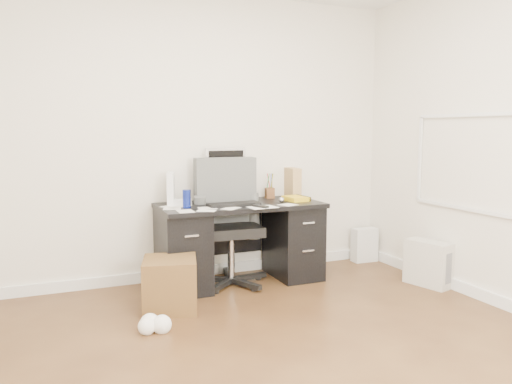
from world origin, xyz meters
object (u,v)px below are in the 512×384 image
keyboard (234,204)px  pc_tower (428,263)px  desk (240,240)px  office_chair (231,222)px  wicker_basket (170,284)px  lcd_monitor (225,174)px

keyboard → pc_tower: bearing=-22.7°
desk → keyboard: keyboard is taller
keyboard → office_chair: (0.00, 0.08, -0.18)m
office_chair → pc_tower: (1.66, -0.72, -0.38)m
office_chair → pc_tower: office_chair is taller
pc_tower → desk: bearing=138.4°
desk → office_chair: size_ratio=1.29×
keyboard → wicker_basket: size_ratio=1.13×
desk → office_chair: (-0.10, -0.03, 0.18)m
lcd_monitor → keyboard: 0.45m
office_chair → pc_tower: bearing=-19.8°
keyboard → wicker_basket: 0.93m
office_chair → desk: bearing=21.1°
pc_tower → wicker_basket: (-2.33, 0.30, 0.00)m
desk → keyboard: 0.40m
wicker_basket → keyboard: bearing=26.9°
lcd_monitor → office_chair: size_ratio=0.44×
keyboard → office_chair: 0.20m
lcd_monitor → keyboard: size_ratio=1.10×
desk → keyboard: size_ratio=3.20×
keyboard → lcd_monitor: bearing=80.3°
office_chair → wicker_basket: office_chair is taller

